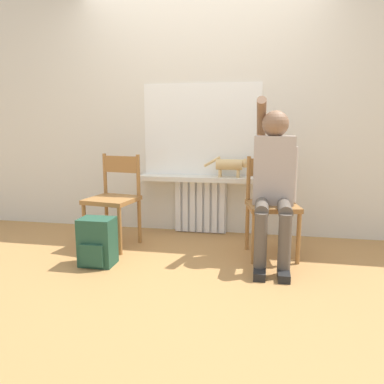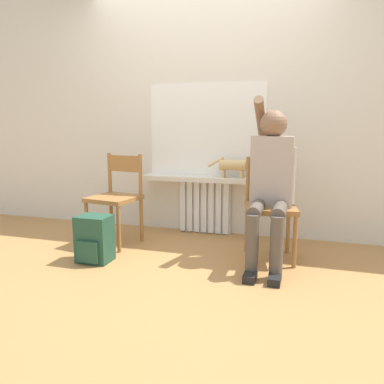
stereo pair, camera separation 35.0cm
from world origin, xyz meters
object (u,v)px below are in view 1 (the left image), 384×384
Objects in this scene: person at (274,177)px; chair_right at (271,204)px; backpack at (97,242)px; chair_left at (114,198)px; cat at (231,165)px.

chair_right is at bearing 93.97° from person.
backpack is at bearing -163.99° from person.
chair_left is 2.20× the size of backpack.
chair_left is 0.59m from backpack.
chair_right is at bearing -52.19° from cat.
chair_left is 1.21m from cat.
person reaches higher than cat.
chair_left is 1.00× the size of chair_right.
chair_right is 0.63× the size of person.
person is at bearing -96.83° from chair_right.
chair_right reaches higher than backpack.
person is 0.75m from cat.
cat is 1.54m from backpack.
person reaches higher than chair_right.
backpack is (-1.41, -0.52, -0.27)m from chair_right.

